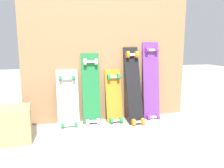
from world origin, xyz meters
name	(u,v)px	position (x,y,z in m)	size (l,w,h in m)	color
ground_plane	(110,120)	(0.00, 0.00, 0.00)	(12.00, 12.00, 0.00)	#B2AAA0
plywood_wall_panel	(109,35)	(0.00, 0.07, 0.93)	(1.82, 0.04, 1.86)	#99724C
skateboard_white	(68,102)	(-0.46, -0.03, 0.25)	(0.22, 0.19, 0.65)	silver
skateboard_green	(91,92)	(-0.21, -0.02, 0.34)	(0.19, 0.18, 0.80)	#1E7238
skateboard_orange	(114,99)	(0.03, -0.04, 0.25)	(0.17, 0.20, 0.63)	orange
skateboard_black	(134,88)	(0.24, -0.10, 0.37)	(0.16, 0.32, 0.86)	black
skateboard_purple	(151,84)	(0.47, -0.02, 0.39)	(0.19, 0.18, 0.93)	#6B338C
wooden_crate	(13,124)	(-0.95, -0.30, 0.15)	(0.29, 0.29, 0.29)	tan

